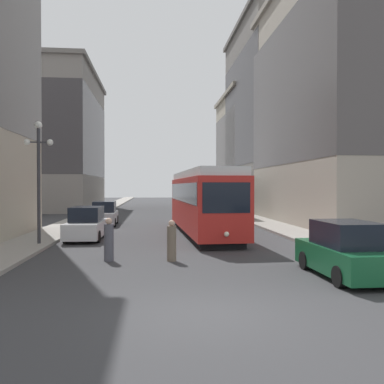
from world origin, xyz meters
name	(u,v)px	position (x,y,z in m)	size (l,w,h in m)	color
ground_plane	(208,314)	(0.00, 0.00, 0.00)	(200.00, 200.00, 0.00)	#38383A
sidewalk_left	(100,211)	(-7.53, 40.00, 0.07)	(2.54, 120.00, 0.15)	gray
sidewalk_right	(225,210)	(7.53, 40.00, 0.07)	(2.54, 120.00, 0.15)	gray
streetcar	(202,200)	(1.77, 15.64, 2.10)	(3.14, 13.80, 3.89)	black
transit_bus	(223,197)	(5.61, 30.58, 1.95)	(2.92, 11.70, 3.45)	black
parked_car_left_near	(87,224)	(-4.96, 13.83, 0.84)	(1.94, 4.55, 1.82)	black
parked_car_left_mid	(104,214)	(-4.96, 22.19, 0.84)	(1.96, 4.48, 1.82)	black
parked_car_right_far	(346,251)	(4.96, 3.38, 0.84)	(1.93, 4.26, 1.82)	black
pedestrian_crossing_near	(172,242)	(-0.54, 6.76, 0.76)	(0.36, 0.36, 1.63)	#6B5B4C
pedestrian_crossing_far	(109,241)	(-3.01, 7.03, 0.80)	(0.38, 0.38, 1.71)	#4C4C56
lamp_post_left_near	(39,164)	(-6.86, 11.33, 4.05)	(1.41, 0.36, 6.00)	#333338
building_left_midblock	(39,139)	(-16.05, 45.17, 9.06)	(15.09, 20.14, 17.64)	gray
building_right_corner	(366,99)	(15.53, 21.54, 9.87)	(14.04, 19.17, 19.22)	#A89E8E
building_right_midblock	(299,116)	(16.05, 37.98, 11.41)	(15.09, 18.38, 22.19)	slate
building_right_far	(264,150)	(14.50, 47.79, 8.16)	(11.99, 15.56, 15.91)	#B2A893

